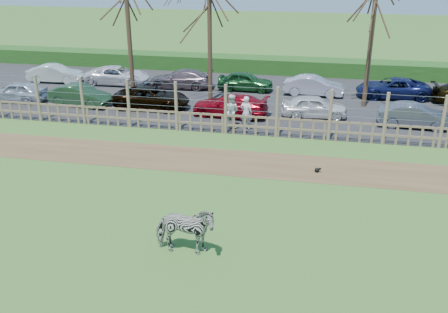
% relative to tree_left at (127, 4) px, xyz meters
% --- Properties ---
extents(ground, '(120.00, 120.00, 0.00)m').
position_rel_tree_left_xyz_m(ground, '(6.50, -12.50, -5.62)').
color(ground, '#528745').
rests_on(ground, ground).
extents(dirt_strip, '(34.00, 2.80, 0.01)m').
position_rel_tree_left_xyz_m(dirt_strip, '(6.50, -8.00, -5.61)').
color(dirt_strip, brown).
rests_on(dirt_strip, ground).
extents(asphalt, '(44.00, 13.00, 0.04)m').
position_rel_tree_left_xyz_m(asphalt, '(6.50, 2.00, -5.60)').
color(asphalt, '#232326').
rests_on(asphalt, ground).
extents(hedge, '(46.00, 2.00, 1.10)m').
position_rel_tree_left_xyz_m(hedge, '(6.50, 9.00, -5.07)').
color(hedge, '#1E4716').
rests_on(hedge, ground).
extents(fence, '(30.16, 0.16, 2.50)m').
position_rel_tree_left_xyz_m(fence, '(6.50, -4.50, -4.81)').
color(fence, brown).
rests_on(fence, ground).
extents(tree_left, '(4.80, 4.80, 7.88)m').
position_rel_tree_left_xyz_m(tree_left, '(0.00, 0.00, 0.00)').
color(tree_left, '#3D2B1E').
rests_on(tree_left, ground).
extents(tree_mid, '(4.80, 4.80, 6.83)m').
position_rel_tree_left_xyz_m(tree_mid, '(4.50, 1.00, -0.75)').
color(tree_mid, '#3D2B1E').
rests_on(tree_mid, ground).
extents(tree_right, '(4.80, 4.80, 7.35)m').
position_rel_tree_left_xyz_m(tree_right, '(13.50, 1.50, -0.37)').
color(tree_right, '#3D2B1E').
rests_on(tree_right, ground).
extents(zebra, '(1.92, 0.94, 1.59)m').
position_rel_tree_left_xyz_m(zebra, '(7.31, -15.07, -4.82)').
color(zebra, gray).
rests_on(zebra, ground).
extents(visitor_a, '(0.69, 0.52, 1.72)m').
position_rel_tree_left_xyz_m(visitor_a, '(7.41, -3.79, -4.71)').
color(visitor_a, '#B8B2C2').
rests_on(visitor_a, asphalt).
extents(visitor_b, '(0.98, 0.85, 1.72)m').
position_rel_tree_left_xyz_m(visitor_b, '(6.60, -3.61, -4.71)').
color(visitor_b, silver).
rests_on(visitor_b, asphalt).
extents(crow, '(0.27, 0.20, 0.22)m').
position_rel_tree_left_xyz_m(crow, '(11.08, -8.33, -5.51)').
color(crow, black).
rests_on(crow, ground).
extents(car_0, '(3.58, 1.58, 1.20)m').
position_rel_tree_left_xyz_m(car_0, '(-6.71, -1.48, -4.98)').
color(car_0, '#B0B6C4').
rests_on(car_0, asphalt).
extents(car_1, '(3.78, 1.74, 1.20)m').
position_rel_tree_left_xyz_m(car_1, '(-2.67, -1.52, -4.98)').
color(car_1, '#25482B').
rests_on(car_1, asphalt).
extents(car_2, '(4.32, 1.99, 1.20)m').
position_rel_tree_left_xyz_m(car_2, '(1.58, -1.24, -4.98)').
color(car_2, black).
rests_on(car_2, asphalt).
extents(car_3, '(4.28, 2.09, 1.20)m').
position_rel_tree_left_xyz_m(car_3, '(6.22, -1.80, -4.98)').
color(car_3, maroon).
rests_on(car_3, asphalt).
extents(car_4, '(3.65, 1.78, 1.20)m').
position_rel_tree_left_xyz_m(car_4, '(10.71, -1.13, -4.98)').
color(car_4, white).
rests_on(car_4, asphalt).
extents(car_5, '(3.70, 1.43, 1.20)m').
position_rel_tree_left_xyz_m(car_5, '(15.77, -1.77, -4.98)').
color(car_5, '#4F5363').
rests_on(car_5, asphalt).
extents(car_7, '(3.74, 1.59, 1.20)m').
position_rel_tree_left_xyz_m(car_7, '(-6.77, 3.16, -4.98)').
color(car_7, silver).
rests_on(car_7, asphalt).
extents(car_8, '(4.41, 2.20, 1.20)m').
position_rel_tree_left_xyz_m(car_8, '(-2.40, 3.47, -4.98)').
color(car_8, white).
rests_on(car_8, asphalt).
extents(car_9, '(4.23, 1.92, 1.20)m').
position_rel_tree_left_xyz_m(car_9, '(2.00, 3.36, -4.98)').
color(car_9, '#65545B').
rests_on(car_9, asphalt).
extents(car_10, '(3.55, 1.48, 1.20)m').
position_rel_tree_left_xyz_m(car_10, '(6.22, 3.61, -4.98)').
color(car_10, '#1C5224').
rests_on(car_10, asphalt).
extents(car_11, '(3.71, 1.48, 1.20)m').
position_rel_tree_left_xyz_m(car_11, '(10.56, 3.25, -4.98)').
color(car_11, '#B6B2C7').
rests_on(car_11, asphalt).
extents(car_12, '(4.47, 2.35, 1.20)m').
position_rel_tree_left_xyz_m(car_12, '(15.28, 3.65, -4.98)').
color(car_12, '#141B4D').
rests_on(car_12, asphalt).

